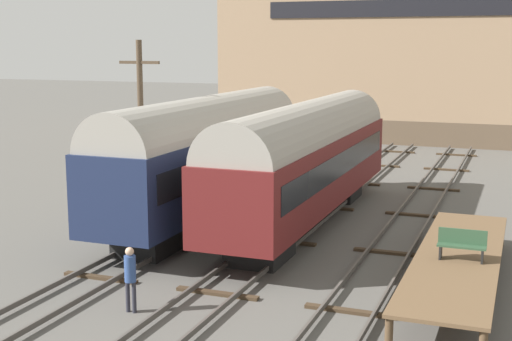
% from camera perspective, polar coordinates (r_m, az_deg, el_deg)
% --- Properties ---
extents(ground_plane, '(200.00, 200.00, 0.00)m').
position_cam_1_polar(ground_plane, '(24.08, -0.20, -7.64)').
color(ground_plane, '#56544F').
extents(track_left, '(2.60, 60.00, 0.26)m').
position_cam_1_polar(track_left, '(25.70, -8.67, -6.27)').
color(track_left, '#4C4742').
rests_on(track_left, ground).
extents(track_middle, '(2.60, 60.00, 0.26)m').
position_cam_1_polar(track_middle, '(24.03, -0.20, -7.31)').
color(track_middle, '#4C4742').
rests_on(track_middle, ground).
extents(track_right, '(2.60, 60.00, 0.26)m').
position_cam_1_polar(track_right, '(22.96, 9.34, -8.29)').
color(track_right, '#4C4742').
rests_on(track_right, ground).
extents(train_car_maroon, '(3.02, 16.39, 5.05)m').
position_cam_1_polar(train_car_maroon, '(28.92, 4.05, 1.18)').
color(train_car_maroon, black).
rests_on(train_car_maroon, ground).
extents(train_car_navy, '(3.00, 15.14, 5.23)m').
position_cam_1_polar(train_car_navy, '(29.50, -3.97, 1.57)').
color(train_car_navy, black).
rests_on(train_car_navy, ground).
extents(station_platform, '(2.45, 11.09, 1.04)m').
position_cam_1_polar(station_platform, '(22.49, 15.85, -6.78)').
color(station_platform, brown).
rests_on(station_platform, ground).
extents(bench, '(1.40, 0.40, 0.91)m').
position_cam_1_polar(bench, '(21.94, 16.15, -5.65)').
color(bench, '#2D4C33').
rests_on(bench, station_platform).
extents(person_worker, '(0.32, 0.32, 1.87)m').
position_cam_1_polar(person_worker, '(20.06, -10.03, -8.07)').
color(person_worker, '#282833').
rests_on(person_worker, ground).
extents(utility_pole, '(1.80, 0.24, 7.49)m').
position_cam_1_polar(utility_pole, '(29.58, -9.17, 3.33)').
color(utility_pole, '#473828').
rests_on(utility_pole, ground).
extents(warehouse_building, '(29.51, 13.22, 17.85)m').
position_cam_1_polar(warehouse_building, '(59.14, 13.07, 11.41)').
color(warehouse_building, brown).
rests_on(warehouse_building, ground).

